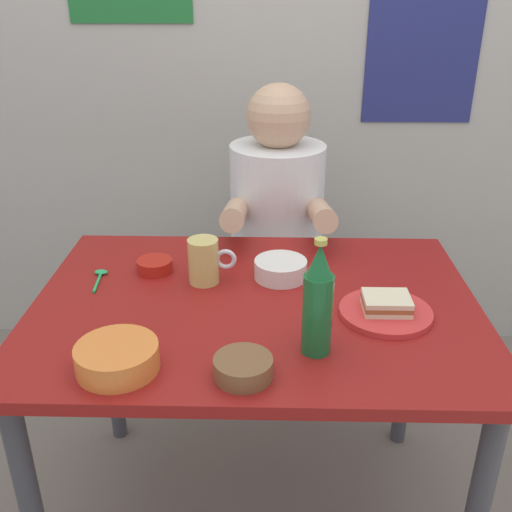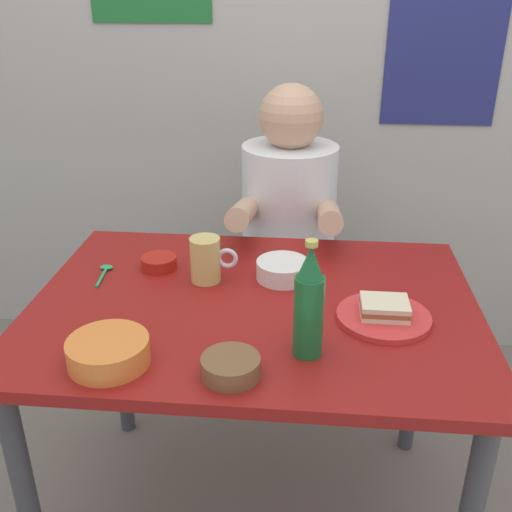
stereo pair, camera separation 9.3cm
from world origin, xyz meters
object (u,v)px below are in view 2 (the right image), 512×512
at_px(beer_bottle, 309,304).
at_px(dining_table, 254,333).
at_px(beer_mug, 206,259).
at_px(sandwich, 385,308).
at_px(stool, 286,310).
at_px(person_seated, 289,206).
at_px(soup_bowl_orange, 108,351).
at_px(plate_orange, 384,317).

bearing_deg(beer_bottle, dining_table, 122.39).
bearing_deg(beer_mug, sandwich, -19.64).
relative_size(stool, person_seated, 0.63).
height_order(dining_table, soup_bowl_orange, soup_bowl_orange).
bearing_deg(dining_table, person_seated, 84.66).
height_order(stool, beer_bottle, beer_bottle).
relative_size(sandwich, beer_mug, 0.87).
height_order(sandwich, beer_mug, beer_mug).
distance_m(plate_orange, beer_mug, 0.48).
xyz_separation_m(person_seated, beer_mug, (-0.19, -0.52, 0.03)).
bearing_deg(beer_bottle, sandwich, 41.02).
relative_size(dining_table, beer_mug, 8.73).
bearing_deg(sandwich, plate_orange, 0.00).
xyz_separation_m(person_seated, sandwich, (0.25, -0.68, 0.01)).
relative_size(stool, beer_bottle, 1.72).
xyz_separation_m(beer_mug, beer_bottle, (0.27, -0.31, 0.06)).
height_order(person_seated, soup_bowl_orange, person_seated).
bearing_deg(soup_bowl_orange, beer_mug, 70.38).
distance_m(dining_table, stool, 0.70).
bearing_deg(sandwich, stool, 110.15).
height_order(sandwich, beer_bottle, beer_bottle).
bearing_deg(sandwich, person_seated, 110.46).
bearing_deg(plate_orange, beer_bottle, -138.98).
bearing_deg(stool, sandwich, -69.85).
relative_size(stool, plate_orange, 2.05).
distance_m(stool, person_seated, 0.42).
bearing_deg(person_seated, soup_bowl_orange, -110.08).
bearing_deg(person_seated, beer_bottle, -84.75).
height_order(dining_table, beer_mug, beer_mug).
distance_m(beer_bottle, soup_bowl_orange, 0.42).
distance_m(person_seated, beer_mug, 0.55).
relative_size(dining_table, soup_bowl_orange, 6.47).
relative_size(stool, sandwich, 4.09).
bearing_deg(sandwich, dining_table, 169.42).
xyz_separation_m(dining_table, person_seated, (0.06, 0.62, 0.12)).
bearing_deg(person_seated, stool, 90.00).
height_order(person_seated, sandwich, person_seated).
relative_size(beer_bottle, soup_bowl_orange, 1.54).
relative_size(person_seated, beer_bottle, 2.75).
distance_m(stool, beer_bottle, 0.99).
bearing_deg(plate_orange, soup_bowl_orange, -158.58).
distance_m(sandwich, beer_bottle, 0.25).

